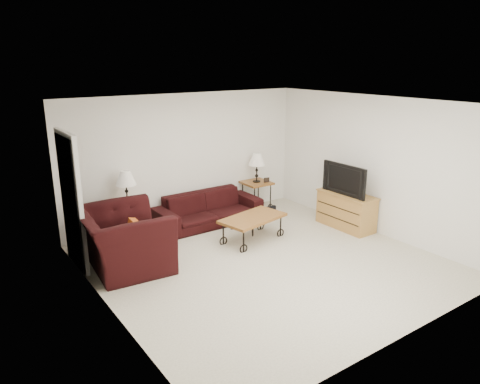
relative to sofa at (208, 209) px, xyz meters
The scene contains 20 objects.
ground 2.05m from the sofa, 94.95° to the right, with size 5.00×5.00×0.00m, color silver.
wall_back 1.07m from the sofa, 110.02° to the left, with size 5.00×0.02×2.50m, color white.
wall_front 4.62m from the sofa, 92.22° to the right, with size 5.00×0.02×2.50m, color white.
wall_left 3.48m from the sofa, 142.94° to the right, with size 0.02×5.00×2.50m, color white.
wall_right 3.22m from the sofa, 40.98° to the right, with size 0.02×5.00×2.50m, color white.
ceiling 2.99m from the sofa, 94.95° to the right, with size 5.00×5.00×0.00m, color white.
doorway 2.76m from the sofa, behind, with size 0.08×0.94×2.04m, color black.
sofa is the anchor object (origin of this frame).
side_table_left 1.56m from the sofa, behind, with size 0.57×0.57×0.63m, color #975D26.
side_table_right 1.32m from the sofa, ahead, with size 0.56×0.56×0.61m, color #975D26.
lamp_left 1.68m from the sofa, behind, with size 0.35×0.35×0.63m, color black, non-canonical shape.
lamp_right 1.45m from the sofa, ahead, with size 0.35×0.35×0.61m, color black, non-canonical shape.
photo_frame_left 1.74m from the sofa, behind, with size 0.13×0.02×0.10m, color black.
photo_frame_right 1.50m from the sofa, ahead, with size 0.12×0.02×0.10m, color black.
coffee_table 1.18m from the sofa, 79.76° to the right, with size 1.17×0.63×0.44m, color #975D26.
armchair 2.24m from the sofa, 156.49° to the right, with size 1.42×1.24×0.92m, color black.
throw_pillow 2.13m from the sofa, 153.63° to the right, with size 0.42×0.11×0.42m, color #BE5418.
tv_stand 2.64m from the sofa, 38.99° to the right, with size 0.47×1.12×0.67m, color tan.
television 2.71m from the sofa, 39.27° to the right, with size 1.01×0.13×0.58m, color black.
backpack 1.25m from the sofa, 14.90° to the right, with size 0.34×0.26×0.44m, color black.
Camera 1 is at (-4.10, -5.14, 3.11)m, focal length 33.79 mm.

